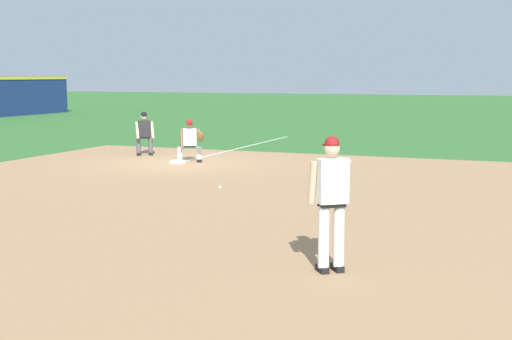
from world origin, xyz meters
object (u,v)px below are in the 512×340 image
object	(u,v)px
first_base_bag	(178,162)
baseball	(220,187)
first_baseman	(190,139)
pitcher	(332,195)
umpire	(144,132)

from	to	relation	value
first_base_bag	baseball	xyz separation A→B (m)	(-4.00, -3.23, -0.01)
baseball	first_baseman	size ratio (longest dim) A/B	0.06
first_base_bag	pitcher	distance (m)	12.57
pitcher	first_baseman	distance (m)	12.60
baseball	umpire	xyz separation A→B (m)	(5.51, 5.29, 0.76)
umpire	pitcher	bearing A→B (deg)	-139.83
first_base_bag	first_baseman	xyz separation A→B (m)	(0.29, -0.28, 0.69)
pitcher	umpire	size ratio (longest dim) A/B	1.27
pitcher	umpire	bearing A→B (deg)	40.17
first_base_bag	umpire	bearing A→B (deg)	53.74
first_baseman	umpire	bearing A→B (deg)	62.49
first_base_bag	baseball	size ratio (longest dim) A/B	5.14
baseball	umpire	size ratio (longest dim) A/B	0.05
first_baseman	first_base_bag	bearing A→B (deg)	135.80
first_base_bag	baseball	distance (m)	5.15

